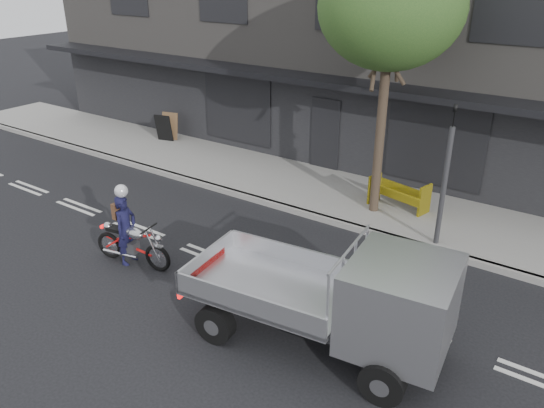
{
  "coord_description": "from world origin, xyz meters",
  "views": [
    {
      "loc": [
        7.25,
        -8.01,
        6.26
      ],
      "look_at": [
        1.41,
        0.5,
        1.52
      ],
      "focal_mm": 35.0,
      "sensor_mm": 36.0,
      "label": 1
    }
  ],
  "objects": [
    {
      "name": "motorcycle",
      "position": [
        -1.2,
        -1.21,
        0.53
      ],
      "size": [
        1.99,
        0.58,
        1.03
      ],
      "rotation": [
        0.0,
        0.0,
        0.16
      ],
      "color": "black",
      "rests_on": "ground"
    },
    {
      "name": "building_main",
      "position": [
        0.0,
        11.3,
        4.0
      ],
      "size": [
        26.0,
        10.0,
        8.0
      ],
      "primitive_type": "cube",
      "color": "slate",
      "rests_on": "ground"
    },
    {
      "name": "sidewalk",
      "position": [
        0.0,
        4.7,
        0.07
      ],
      "size": [
        32.0,
        3.2,
        0.15
      ],
      "primitive_type": "cube",
      "color": "gray",
      "rests_on": "ground"
    },
    {
      "name": "kerb",
      "position": [
        0.0,
        3.1,
        0.07
      ],
      "size": [
        32.0,
        0.2,
        0.15
      ],
      "primitive_type": "cube",
      "color": "gray",
      "rests_on": "ground"
    },
    {
      "name": "sandwich_board",
      "position": [
        -6.75,
        5.34,
        0.65
      ],
      "size": [
        0.72,
        0.57,
        1.01
      ],
      "primitive_type": null,
      "rotation": [
        0.0,
        0.0,
        0.25
      ],
      "color": "black",
      "rests_on": "sidewalk"
    },
    {
      "name": "construction_barrier",
      "position": [
        2.69,
        4.46,
        0.58
      ],
      "size": [
        1.63,
        0.96,
        0.86
      ],
      "primitive_type": null,
      "rotation": [
        0.0,
        0.0,
        -0.24
      ],
      "color": "yellow",
      "rests_on": "sidewalk"
    },
    {
      "name": "traffic_light_pole",
      "position": [
        4.2,
        3.35,
        1.65
      ],
      "size": [
        0.12,
        0.12,
        3.5
      ],
      "color": "#2D2D30",
      "rests_on": "ground"
    },
    {
      "name": "rider",
      "position": [
        -1.35,
        -1.21,
        0.81
      ],
      "size": [
        0.48,
        0.65,
        1.63
      ],
      "primitive_type": "imported",
      "rotation": [
        0.0,
        0.0,
        1.73
      ],
      "color": "#131234",
      "rests_on": "ground"
    },
    {
      "name": "street_tree",
      "position": [
        2.2,
        4.2,
        5.28
      ],
      "size": [
        3.4,
        3.4,
        6.74
      ],
      "color": "#382B21",
      "rests_on": "ground"
    },
    {
      "name": "flatbed_ute",
      "position": [
        4.56,
        -1.14,
        1.2
      ],
      "size": [
        4.72,
        2.32,
        2.11
      ],
      "rotation": [
        0.0,
        0.0,
        0.11
      ],
      "color": "black",
      "rests_on": "ground"
    },
    {
      "name": "ground",
      "position": [
        0.0,
        0.0,
        0.0
      ],
      "size": [
        80.0,
        80.0,
        0.0
      ],
      "primitive_type": "plane",
      "color": "black",
      "rests_on": "ground"
    }
  ]
}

